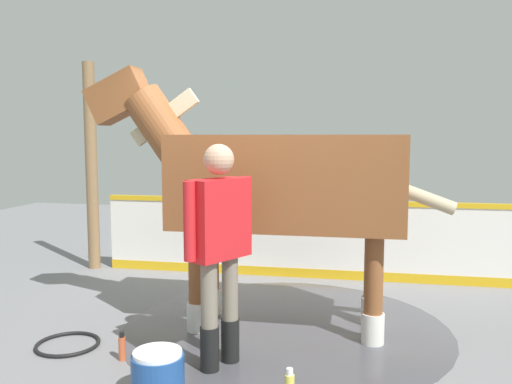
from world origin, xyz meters
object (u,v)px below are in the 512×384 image
Objects in this scene: wash_bucket at (158,375)px; horse at (274,183)px; bottle_spray at (122,347)px; handler at (219,239)px; hose_coil at (68,344)px.

horse is at bearing -109.10° from wash_bucket.
wash_bucket reaches higher than bottle_spray.
handler is 7.43× the size of bottle_spray.
wash_bucket is (0.28, 0.59, -0.86)m from handler.
handler is at bearing 176.43° from hose_coil.
handler reaches higher than wash_bucket.
handler is at bearing -115.21° from wash_bucket.
horse reaches higher than hose_coil.
wash_bucket is at bearing 69.44° from horse.
wash_bucket is 0.67× the size of hose_coil.
horse reaches higher than bottle_spray.
handler is 3.19× the size of hose_coil.
wash_bucket reaches higher than hose_coil.
horse is 2.31m from hose_coil.
horse is 1.97× the size of handler.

